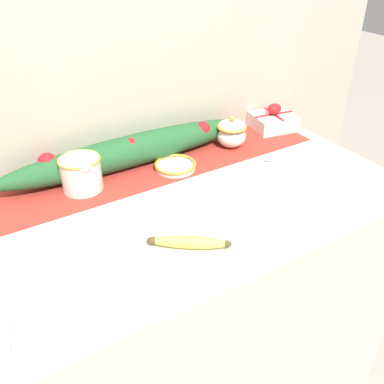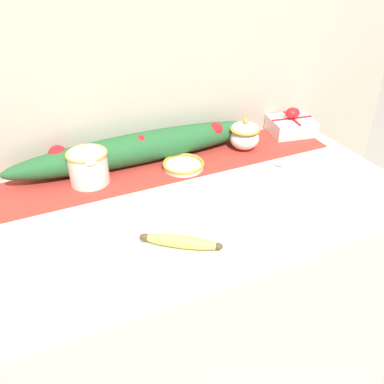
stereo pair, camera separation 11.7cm
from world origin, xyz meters
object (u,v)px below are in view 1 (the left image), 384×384
object	(u,v)px
banana	(189,242)
gift_box	(273,120)
cream_pitcher	(81,172)
sugar_bowl	(232,133)
small_dish	(175,166)
spoon	(267,160)

from	to	relation	value
banana	gift_box	xyz separation A→B (m)	(0.63, 0.43, 0.02)
banana	cream_pitcher	bearing A→B (deg)	108.16
cream_pitcher	gift_box	world-z (taller)	cream_pitcher
banana	gift_box	distance (m)	0.77
sugar_bowl	gift_box	distance (m)	0.23
small_dish	spoon	size ratio (longest dim) A/B	0.87
sugar_bowl	small_dish	xyz separation A→B (m)	(-0.25, -0.04, -0.04)
gift_box	spoon	bearing A→B (deg)	-134.28
banana	spoon	world-z (taller)	banana
cream_pitcher	spoon	world-z (taller)	cream_pitcher
gift_box	banana	bearing A→B (deg)	-145.78
small_dish	banana	xyz separation A→B (m)	(-0.16, -0.36, 0.00)
sugar_bowl	banana	world-z (taller)	sugar_bowl
spoon	small_dish	bearing A→B (deg)	165.92
small_dish	gift_box	xyz separation A→B (m)	(0.47, 0.08, 0.02)
small_dish	spoon	world-z (taller)	small_dish
cream_pitcher	gift_box	bearing A→B (deg)	2.80
cream_pitcher	banana	xyz separation A→B (m)	(0.13, -0.39, -0.04)
sugar_bowl	spoon	distance (m)	0.16
cream_pitcher	banana	bearing A→B (deg)	-71.84
cream_pitcher	sugar_bowl	distance (m)	0.54
cream_pitcher	small_dish	size ratio (longest dim) A/B	1.06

